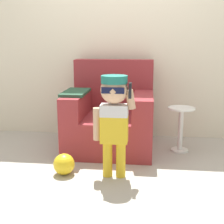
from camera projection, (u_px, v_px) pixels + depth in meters
ground_plane at (116, 153)px, 3.43m from camera, size 10.00×10.00×0.00m
wall_back at (122, 33)px, 3.82m from camera, size 10.00×0.05×2.60m
armchair at (111, 117)px, 3.56m from camera, size 0.96×0.93×0.98m
person_child at (114, 111)px, 2.70m from camera, size 0.38×0.28×0.92m
side_table at (181, 125)px, 3.42m from camera, size 0.29×0.29×0.50m
toy_ball at (64, 164)px, 2.86m from camera, size 0.20×0.20×0.20m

